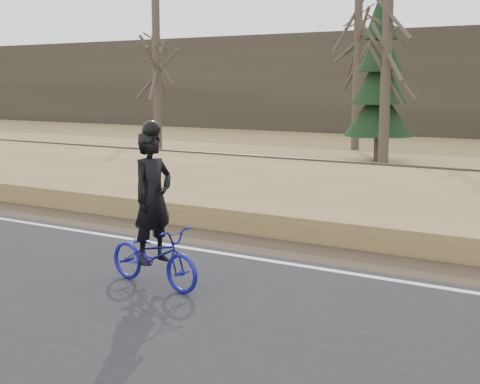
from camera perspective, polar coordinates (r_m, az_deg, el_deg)
The scene contains 12 objects.
ground at distance 10.68m, azimuth 3.39°, elevation -6.67°, with size 120.00×120.00×0.00m, color #9A7F4E.
road at distance 8.66m, azimuth -4.61°, elevation -10.33°, with size 120.00×6.00×0.06m, color black.
edge_line at distance 10.84m, azimuth 3.90°, elevation -6.09°, with size 120.00×0.12×0.01m, color silver.
shoulder at distance 11.71m, azimuth 6.18°, elevation -5.18°, with size 120.00×1.60×0.04m, color #473A2B.
embankment at distance 14.38m, azimuth 11.36°, elevation -1.81°, with size 120.00×5.00×0.44m, color #9A7F4E.
ballast at distance 17.94m, azimuth 15.60°, elevation 0.22°, with size 120.00×3.00×0.45m, color slate.
railroad at distance 17.90m, azimuth 15.64°, elevation 1.18°, with size 120.00×2.40×0.29m.
cyclist at distance 9.55m, azimuth -7.40°, elevation -3.39°, with size 1.75×0.80×2.36m.
bare_tree_far_left at distance 29.81m, azimuth -7.11°, elevation 9.95°, with size 0.36×0.36×6.70m, color #4C4238.
bare_tree_left at distance 30.39m, azimuth 9.96°, elevation 10.55°, with size 0.36×0.36×7.43m, color #4C4238.
bare_tree_near_left at distance 23.85m, azimuth 12.34°, elevation 9.56°, with size 0.36×0.36×6.32m, color #4C4238.
conifer at distance 25.92m, azimuth 11.83°, elevation 9.32°, with size 2.60×2.60×6.47m.
Camera 1 is at (4.85, -9.06, 2.92)m, focal length 50.00 mm.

